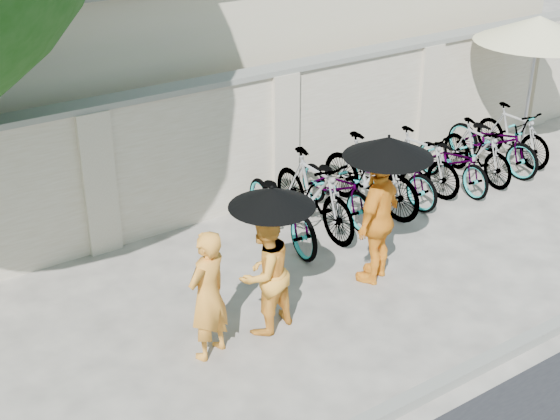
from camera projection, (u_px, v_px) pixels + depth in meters
ground at (294, 332)px, 9.00m from camera, size 80.00×80.00×0.00m
kerb at (393, 409)px, 7.71m from camera, size 40.00×0.16×0.12m
compound_wall at (223, 149)px, 11.43m from camera, size 20.00×0.30×2.00m
building_behind at (163, 46)px, 14.49m from camera, size 14.00×6.00×3.20m
monk_left at (208, 295)px, 8.30m from camera, size 0.64×0.53×1.52m
monk_center at (265, 273)px, 8.74m from camera, size 0.83×0.71×1.48m
parasol_center at (272, 197)px, 8.29m from camera, size 0.95×0.95×0.97m
monk_right at (378, 219)px, 9.71m from camera, size 1.08×0.79×1.71m
parasol_right at (388, 147)px, 9.23m from camera, size 1.09×1.09×1.00m
patio_umbrella at (538, 31)px, 12.81m from camera, size 2.53×2.53×2.48m
bike_0 at (282, 206)px, 10.80m from camera, size 0.92×2.04×1.03m
bike_1 at (314, 193)px, 11.06m from camera, size 0.59×1.93×1.15m
bike_2 at (337, 186)px, 11.50m from camera, size 0.74×1.85×0.95m
bike_3 at (370, 174)px, 11.66m from camera, size 0.79×1.97×1.15m
bike_4 at (394, 171)px, 12.04m from camera, size 0.77×1.82×0.93m
bike_5 at (418, 161)px, 12.34m from camera, size 0.66×1.70×0.99m
bike_6 at (453, 161)px, 12.48m from camera, size 0.74×1.73×0.89m
bike_7 at (477, 151)px, 12.74m from camera, size 0.60×1.65×0.97m
bike_8 at (493, 141)px, 13.13m from camera, size 0.78×1.91×0.98m
bike_9 at (513, 134)px, 13.44m from camera, size 0.50×1.64×0.98m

